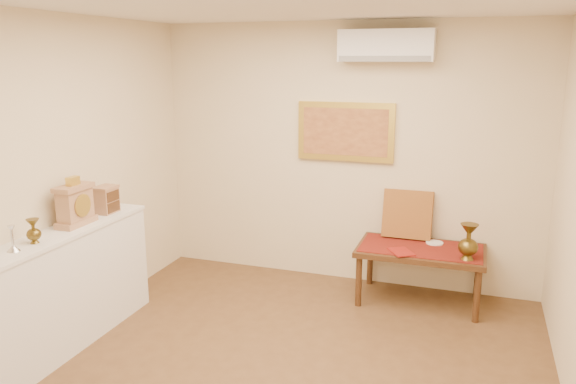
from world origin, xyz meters
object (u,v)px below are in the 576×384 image
at_px(display_ledge, 59,292).
at_px(low_table, 421,255).
at_px(mantel_clock, 75,205).
at_px(brass_urn_tall, 469,238).
at_px(wooden_chest, 106,199).

relative_size(display_ledge, low_table, 1.68).
bearing_deg(display_ledge, low_table, 35.10).
xyz_separation_m(mantel_clock, low_table, (2.67, 1.60, -0.67)).
relative_size(brass_urn_tall, mantel_clock, 0.99).
bearing_deg(display_ledge, wooden_chest, 89.57).
bearing_deg(mantel_clock, display_ledge, -90.56).
bearing_deg(mantel_clock, brass_urn_tall, 24.29).
height_order(display_ledge, wooden_chest, wooden_chest).
relative_size(mantel_clock, wooden_chest, 1.68).
height_order(brass_urn_tall, mantel_clock, mantel_clock).
distance_m(mantel_clock, low_table, 3.18).
distance_m(mantel_clock, wooden_chest, 0.41).
relative_size(brass_urn_tall, wooden_chest, 1.67).
xyz_separation_m(display_ledge, wooden_chest, (0.01, 0.69, 0.61)).
bearing_deg(brass_urn_tall, low_table, 155.45).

